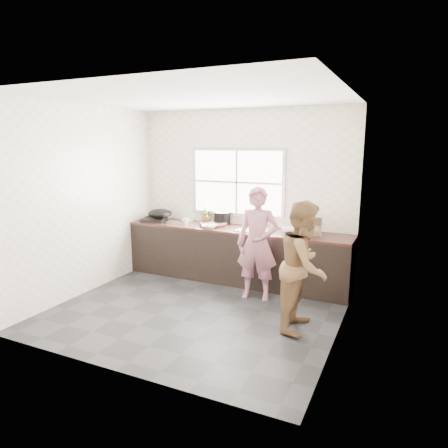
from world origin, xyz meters
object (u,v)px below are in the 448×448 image
at_px(bottle_green, 205,214).
at_px(pot_lid_right, 173,223).
at_px(glass_jar, 186,221).
at_px(black_pot, 222,218).
at_px(bottle_brown_short, 206,218).
at_px(bowl_held, 256,228).
at_px(dish_rack, 308,225).
at_px(bowl_mince, 209,227).
at_px(pot_lid_left, 172,222).
at_px(bowl_crabs, 290,231).
at_px(cutting_board, 214,224).
at_px(burner, 154,219).
at_px(person_side, 304,266).
at_px(bottle_brown_tall, 205,219).
at_px(plate_food, 187,220).
at_px(wok, 160,214).
at_px(woman, 257,247).

distance_m(bottle_green, pot_lid_right, 0.55).
xyz_separation_m(bottle_green, glass_jar, (-0.19, -0.31, -0.09)).
relative_size(black_pot, bottle_brown_short, 1.59).
distance_m(bowl_held, bottle_green, 1.04).
height_order(bottle_green, dish_rack, dish_rack).
relative_size(bottle_green, pot_lid_right, 1.06).
xyz_separation_m(bowl_mince, pot_lid_left, (-0.80, 0.18, -0.02)).
bearing_deg(bowl_crabs, cutting_board, -179.61).
distance_m(bowl_mince, glass_jar, 0.51).
height_order(bowl_crabs, glass_jar, glass_jar).
distance_m(burner, pot_lid_right, 0.42).
relative_size(person_side, cutting_board, 3.42).
bearing_deg(bottle_brown_tall, plate_food, 162.85).
height_order(bowl_held, dish_rack, dish_rack).
relative_size(bowl_mince, bottle_brown_tall, 1.25).
bearing_deg(glass_jar, bowl_crabs, 3.86).
bearing_deg(cutting_board, pot_lid_left, -175.81).
bearing_deg(pot_lid_right, bowl_crabs, 3.72).
relative_size(bowl_mince, bottle_brown_short, 1.30).
bearing_deg(glass_jar, dish_rack, 1.25).
bearing_deg(bottle_green, pot_lid_left, -152.03).
relative_size(bowl_mince, pot_lid_right, 0.82).
xyz_separation_m(plate_food, pot_lid_right, (-0.08, -0.32, -0.00)).
bearing_deg(bowl_crabs, pot_lid_right, -176.28).
bearing_deg(wok, pot_lid_left, 1.72).
bearing_deg(bowl_mince, bottle_brown_short, 123.84).
relative_size(bowl_crabs, bottle_brown_short, 1.20).
bearing_deg(bowl_crabs, glass_jar, -176.14).
distance_m(bottle_brown_short, pot_lid_right, 0.56).
bearing_deg(bottle_green, pot_lid_right, -142.74).
distance_m(bowl_held, burner, 1.84).
distance_m(black_pot, plate_food, 0.67).
distance_m(bottle_brown_short, pot_lid_left, 0.59).
bearing_deg(black_pot, wok, -165.52).
distance_m(person_side, glass_jar, 2.50).
bearing_deg(bottle_brown_tall, bowl_held, -7.54).
bearing_deg(person_side, woman, 51.40).
distance_m(woman, bowl_crabs, 0.67).
relative_size(bottle_green, glass_jar, 2.79).
xyz_separation_m(bowl_crabs, glass_jar, (-1.72, -0.12, 0.02)).
distance_m(burner, wok, 0.16).
height_order(woman, bottle_green, woman).
bearing_deg(bowl_mince, pot_lid_right, 171.24).
height_order(bottle_brown_tall, dish_rack, dish_rack).
distance_m(person_side, cutting_board, 2.16).
distance_m(bowl_mince, black_pot, 0.44).
bearing_deg(person_side, glass_jar, 63.44).
height_order(person_side, black_pot, person_side).
xyz_separation_m(cutting_board, bottle_brown_tall, (-0.19, 0.08, 0.07)).
distance_m(cutting_board, black_pot, 0.23).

